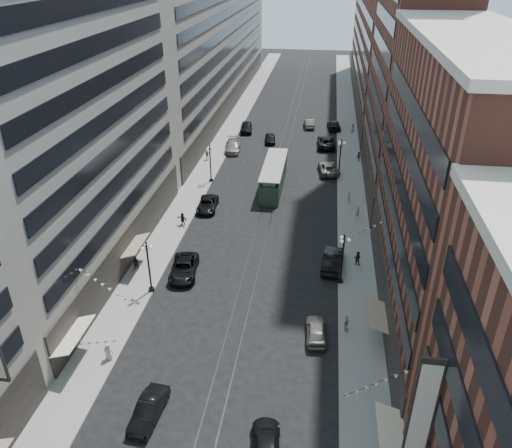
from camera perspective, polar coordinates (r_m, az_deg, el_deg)
The scene contains 38 objects.
ground at distance 76.35m, azimuth 2.47°, elevation 5.94°, with size 220.00×220.00×0.00m, color black.
sidewalk_west at distance 87.14m, azimuth -4.15°, elevation 8.87°, with size 4.00×180.00×0.15m, color gray.
sidewalk_east at distance 85.47m, azimuth 10.59°, elevation 8.06°, with size 4.00×180.00×0.15m, color gray.
rail_west at distance 85.69m, azimuth 2.68°, elevation 8.52°, with size 0.12×180.00×0.02m, color #2D2D33.
rail_east at distance 85.58m, azimuth 3.63°, elevation 8.47°, with size 0.12×180.00×0.02m, color #2D2D33.
building_west_mid at distance 51.52m, azimuth -19.92°, elevation 9.51°, with size 8.00×36.00×28.00m, color #A29D90.
building_west_far at distance 109.97m, azimuth -4.75°, elevation 19.95°, with size 8.00×90.00×26.00m, color #A29D90.
building_east_mid at distance 43.23m, azimuth 21.27°, elevation 2.81°, with size 8.00×30.00×24.00m, color brown.
building_east_tower at distance 67.50m, azimuth 17.98°, elevation 20.19°, with size 8.00×26.00×42.00m, color brown.
building_east_far at distance 116.93m, azimuth 13.82°, elevation 19.30°, with size 8.00×72.00×24.00m, color brown.
lamppost_sw_far at distance 48.95m, azimuth -12.17°, elevation -4.63°, with size 1.03×1.14×5.52m.
lamppost_sw_mid at distance 72.01m, azimuth -5.24°, elevation 7.07°, with size 1.03×1.14×5.52m.
lamppost_se_far at distance 49.77m, azimuth 9.85°, elevation -3.78°, with size 1.03×1.14×5.52m.
lamppost_se_mid at distance 74.98m, azimuth 9.59°, elevation 7.67°, with size 1.03×1.14×5.52m.
streetcar at distance 70.56m, azimuth 2.03°, elevation 5.42°, with size 2.84×12.83×3.55m.
car_2 at distance 52.14m, azimuth -8.24°, elevation -5.02°, with size 2.62×5.69×1.58m, color black.
car_4 at distance 44.33m, azimuth 6.87°, elevation -11.97°, with size 1.70×4.22×1.44m, color #65625A.
car_5 at distance 38.70m, azimuth -12.17°, elevation -20.06°, with size 1.57×4.51×1.49m, color black.
car_6 at distance 36.22m, azimuth 1.14°, elevation -23.87°, with size 1.94×4.77×1.39m, color black.
pedestrian_1 at distance 43.48m, azimuth -16.55°, elevation -13.80°, with size 0.76×0.41×1.55m, color #AAA28D.
pedestrian_2 at distance 53.61m, azimuth -13.54°, elevation -4.40°, with size 0.74×0.41×1.52m, color black.
pedestrian_4 at distance 45.04m, azimuth 10.27°, elevation -11.07°, with size 0.98×0.45×1.67m, color beige.
car_7 at distance 64.99m, azimuth -5.57°, elevation 2.27°, with size 2.37×5.15×1.43m, color black.
car_8 at distance 84.66m, azimuth -2.68°, elevation 8.89°, with size 2.45×6.02×1.75m, color slate.
car_9 at distance 94.27m, azimuth -1.12°, elevation 11.01°, with size 2.10×5.21×1.77m, color black.
car_10 at distance 53.35m, azimuth 8.71°, elevation -4.07°, with size 1.89×5.43×1.79m, color black.
car_11 at distance 76.53m, azimuth 8.25°, elevation 6.36°, with size 2.66×5.76×1.60m, color #646259.
car_12 at distance 96.99m, azimuth 8.90°, elevation 11.12°, with size 2.21×5.44×1.58m, color black.
car_13 at distance 88.68m, azimuth 1.62°, elevation 9.76°, with size 1.77×4.39×1.50m, color black.
car_14 at distance 97.48m, azimuth 6.11°, elevation 11.39°, with size 1.67×4.78×1.58m, color #636258.
pedestrian_5 at distance 61.24m, azimuth -8.40°, elevation 0.58°, with size 1.47×0.42×1.58m, color black.
pedestrian_6 at distance 80.83m, azimuth -5.59°, elevation 7.90°, with size 0.99×0.45×1.69m, color gray.
pedestrian_7 at distance 54.01m, azimuth 11.51°, elevation -3.84°, with size 0.77×0.42×1.59m, color black.
pedestrian_8 at distance 63.56m, azimuth 11.51°, elevation 1.40°, with size 0.58×0.38×1.59m, color #B3A794.
pedestrian_9 at distance 81.62m, azimuth 11.69°, elevation 7.58°, with size 0.98×0.40×1.51m, color black.
car_extra_0 at distance 87.43m, azimuth 8.05°, elevation 9.30°, with size 2.94×6.38×1.77m, color black.
pedestrian_extra_0 at distance 94.70m, azimuth 10.99°, elevation 10.68°, with size 0.89×0.49×1.82m, color #BBAD9B.
pedestrian_extra_1 at distance 67.20m, azimuth 10.54°, elevation 3.06°, with size 0.59×0.39×1.61m, color #9D9782.
Camera 1 is at (6.54, -10.15, 29.42)m, focal length 35.00 mm.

